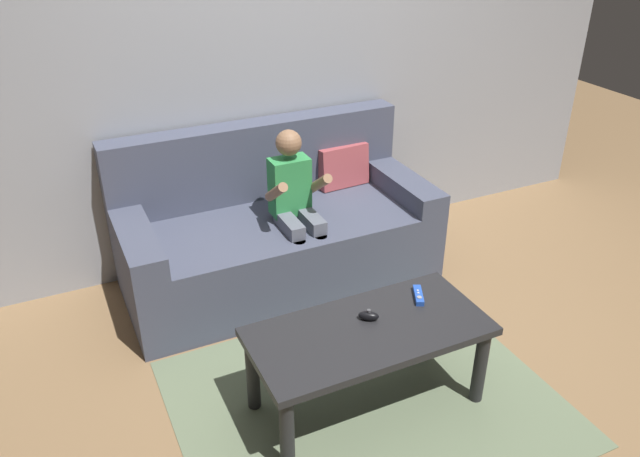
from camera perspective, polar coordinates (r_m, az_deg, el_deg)
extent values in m
plane|color=olive|center=(3.18, 7.37, -12.77)|extent=(9.47, 9.47, 0.00)
cube|color=#999EA8|center=(3.77, -3.51, 15.74)|extent=(4.74, 0.05, 2.50)
cube|color=#474C60|center=(3.69, -3.70, -1.91)|extent=(1.78, 0.80, 0.43)
cube|color=#474C60|center=(3.76, -5.76, 6.22)|extent=(1.78, 0.16, 0.46)
cube|color=#474C60|center=(3.39, -16.45, -0.73)|extent=(0.18, 0.80, 0.12)
cube|color=#474C60|center=(3.89, 7.15, 4.19)|extent=(0.18, 0.80, 0.12)
cube|color=#B24C51|center=(3.93, 1.99, 5.73)|extent=(0.33, 0.16, 0.27)
cylinder|color=slate|center=(3.45, -1.84, -4.29)|extent=(0.07, 0.07, 0.43)
cylinder|color=slate|center=(3.49, 0.06, -3.81)|extent=(0.07, 0.07, 0.43)
cube|color=slate|center=(3.43, -2.80, 0.33)|extent=(0.08, 0.27, 0.08)
cube|color=slate|center=(3.47, -0.88, 0.75)|extent=(0.08, 0.27, 0.08)
cube|color=#33934C|center=(3.49, -2.76, 3.85)|extent=(0.22, 0.13, 0.33)
cylinder|color=#936B4C|center=(3.33, -3.99, 3.30)|extent=(0.05, 0.24, 0.19)
cylinder|color=#936B4C|center=(3.42, -0.04, 4.09)|extent=(0.05, 0.24, 0.19)
sphere|color=#936B4C|center=(3.39, -2.86, 7.76)|extent=(0.14, 0.14, 0.14)
cube|color=#232326|center=(2.74, 4.45, -9.27)|extent=(1.04, 0.49, 0.04)
cylinder|color=#232326|center=(2.60, -3.00, -18.15)|extent=(0.06, 0.06, 0.39)
cylinder|color=#232326|center=(2.98, 14.29, -11.98)|extent=(0.06, 0.06, 0.39)
cylinder|color=#232326|center=(2.87, -6.11, -12.87)|extent=(0.06, 0.06, 0.39)
cylinder|color=#232326|center=(3.21, 9.96, -7.99)|extent=(0.06, 0.06, 0.39)
cube|color=#6B7A5B|center=(3.01, 4.16, -15.35)|extent=(1.68, 1.38, 0.01)
cube|color=blue|center=(2.94, 8.86, -5.96)|extent=(0.09, 0.14, 0.02)
cylinder|color=#99999E|center=(2.90, 8.98, -6.17)|extent=(0.02, 0.02, 0.00)
cylinder|color=silver|center=(2.93, 8.89, -5.79)|extent=(0.01, 0.01, 0.00)
cylinder|color=silver|center=(2.95, 8.84, -5.56)|extent=(0.01, 0.01, 0.00)
ellipsoid|color=black|center=(2.77, 4.42, -7.89)|extent=(0.10, 0.09, 0.04)
cylinder|color=#4C4C51|center=(2.76, 4.44, -7.45)|extent=(0.02, 0.02, 0.01)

